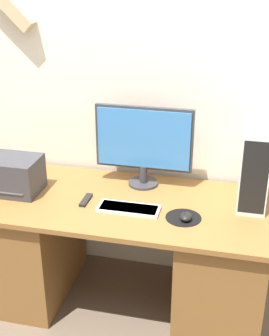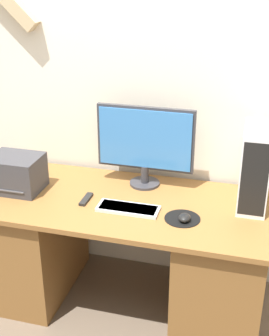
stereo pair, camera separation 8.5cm
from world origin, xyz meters
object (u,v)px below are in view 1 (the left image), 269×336
monitor (144,142)px  printer (14,175)px  computer_tower (254,166)px  mouse (186,217)px  keyboard (129,209)px  remote_control (86,200)px

monitor → printer: 0.79m
computer_tower → monitor: bearing=171.7°
mouse → keyboard: bearing=172.9°
monitor → computer_tower: bearing=-8.3°
monitor → mouse: size_ratio=7.16×
mouse → remote_control: (-0.59, 0.08, -0.02)m
computer_tower → remote_control: (-0.92, -0.20, -0.22)m
keyboard → computer_tower: size_ratio=0.75×
computer_tower → mouse: bearing=-139.6°
computer_tower → printer: size_ratio=1.52×
computer_tower → printer: (-1.37, -0.17, -0.12)m
monitor → remote_control: 0.49m
monitor → printer: monitor is taller
mouse → computer_tower: size_ratio=0.18×
printer → remote_control: bearing=-3.6°
computer_tower → printer: 1.39m
mouse → printer: bearing=173.8°
monitor → computer_tower: monitor is taller
keyboard → mouse: size_ratio=4.19×
keyboard → computer_tower: bearing=20.4°
printer → remote_control: printer is taller
keyboard → remote_control: 0.27m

